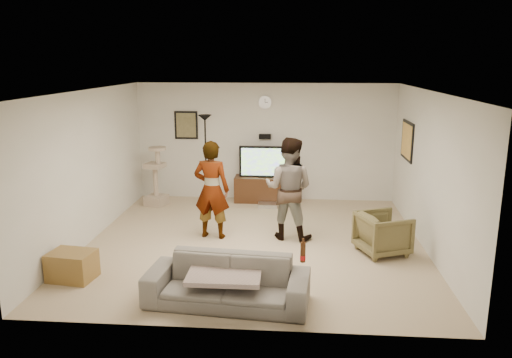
# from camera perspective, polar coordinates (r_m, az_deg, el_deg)

# --- Properties ---
(floor) EXTENTS (5.50, 5.50, 0.02)m
(floor) POSITION_cam_1_polar(r_m,az_deg,el_deg) (8.38, -0.17, -7.35)
(floor) COLOR tan
(floor) RESTS_ON ground
(ceiling) EXTENTS (5.50, 5.50, 0.02)m
(ceiling) POSITION_cam_1_polar(r_m,az_deg,el_deg) (7.85, -0.18, 10.12)
(ceiling) COLOR silver
(ceiling) RESTS_ON wall_back
(wall_back) EXTENTS (5.50, 0.04, 2.50)m
(wall_back) POSITION_cam_1_polar(r_m,az_deg,el_deg) (10.71, 1.04, 4.24)
(wall_back) COLOR silver
(wall_back) RESTS_ON floor
(wall_front) EXTENTS (5.50, 0.04, 2.50)m
(wall_front) POSITION_cam_1_polar(r_m,az_deg,el_deg) (5.38, -2.60, -5.18)
(wall_front) COLOR silver
(wall_front) RESTS_ON floor
(wall_left) EXTENTS (0.04, 5.50, 2.50)m
(wall_left) POSITION_cam_1_polar(r_m,az_deg,el_deg) (8.68, -18.58, 1.35)
(wall_left) COLOR silver
(wall_left) RESTS_ON floor
(wall_right) EXTENTS (0.04, 5.50, 2.50)m
(wall_right) POSITION_cam_1_polar(r_m,az_deg,el_deg) (8.26, 19.19, 0.71)
(wall_right) COLOR silver
(wall_right) RESTS_ON floor
(wall_clock) EXTENTS (0.26, 0.04, 0.26)m
(wall_clock) POSITION_cam_1_polar(r_m,az_deg,el_deg) (10.58, 1.05, 8.76)
(wall_clock) COLOR silver
(wall_clock) RESTS_ON wall_back
(wall_speaker) EXTENTS (0.25, 0.10, 0.10)m
(wall_speaker) POSITION_cam_1_polar(r_m,az_deg,el_deg) (10.64, 1.02, 4.88)
(wall_speaker) COLOR black
(wall_speaker) RESTS_ON wall_back
(picture_back) EXTENTS (0.42, 0.03, 0.52)m
(picture_back) POSITION_cam_1_polar(r_m,az_deg,el_deg) (10.88, -7.98, 6.12)
(picture_back) COLOR brown
(picture_back) RESTS_ON wall_back
(picture_right) EXTENTS (0.03, 0.78, 0.62)m
(picture_right) POSITION_cam_1_polar(r_m,az_deg,el_deg) (9.75, 16.89, 4.22)
(picture_right) COLOR gold
(picture_right) RESTS_ON wall_right
(tv_stand) EXTENTS (1.31, 0.45, 0.54)m
(tv_stand) POSITION_cam_1_polar(r_m,az_deg,el_deg) (10.68, 1.09, -1.16)
(tv_stand) COLOR #392011
(tv_stand) RESTS_ON floor
(console_box) EXTENTS (0.40, 0.30, 0.07)m
(console_box) POSITION_cam_1_polar(r_m,az_deg,el_deg) (10.36, 1.35, -2.99)
(console_box) COLOR silver
(console_box) RESTS_ON floor
(tv) EXTENTS (1.11, 0.08, 0.66)m
(tv) POSITION_cam_1_polar(r_m,az_deg,el_deg) (10.54, 1.10, 2.00)
(tv) COLOR black
(tv) RESTS_ON tv_stand
(tv_screen) EXTENTS (1.02, 0.01, 0.58)m
(tv_screen) POSITION_cam_1_polar(r_m,az_deg,el_deg) (10.50, 1.09, 1.96)
(tv_screen) COLOR #90F52D
(tv_screen) RESTS_ON tv
(floor_lamp) EXTENTS (0.32, 0.32, 1.88)m
(floor_lamp) POSITION_cam_1_polar(r_m,az_deg,el_deg) (10.38, -5.76, 2.12)
(floor_lamp) COLOR black
(floor_lamp) RESTS_ON floor
(cat_tree) EXTENTS (0.48, 0.48, 1.25)m
(cat_tree) POSITION_cam_1_polar(r_m,az_deg,el_deg) (10.54, -11.43, 0.34)
(cat_tree) COLOR tan
(cat_tree) RESTS_ON floor
(person_left) EXTENTS (0.66, 0.48, 1.67)m
(person_left) POSITION_cam_1_polar(r_m,az_deg,el_deg) (8.43, -5.09, -1.23)
(person_left) COLOR silver
(person_left) RESTS_ON floor
(person_right) EXTENTS (0.98, 0.85, 1.73)m
(person_right) POSITION_cam_1_polar(r_m,az_deg,el_deg) (8.37, 3.75, -1.10)
(person_right) COLOR #464A92
(person_right) RESTS_ON floor
(sofa) EXTENTS (2.07, 0.97, 0.59)m
(sofa) POSITION_cam_1_polar(r_m,az_deg,el_deg) (6.31, -3.29, -11.63)
(sofa) COLOR slate
(sofa) RESTS_ON floor
(throw_blanket) EXTENTS (0.90, 0.71, 0.06)m
(throw_blanket) POSITION_cam_1_polar(r_m,az_deg,el_deg) (6.28, -3.58, -10.76)
(throw_blanket) COLOR #A89088
(throw_blanket) RESTS_ON sofa
(beer_bottle) EXTENTS (0.06, 0.06, 0.25)m
(beer_bottle) POSITION_cam_1_polar(r_m,az_deg,el_deg) (6.10, 5.39, -8.33)
(beer_bottle) COLOR #40200C
(beer_bottle) RESTS_ON sofa
(armchair) EXTENTS (0.93, 0.92, 0.65)m
(armchair) POSITION_cam_1_polar(r_m,az_deg,el_deg) (8.08, 14.30, -6.05)
(armchair) COLOR brown
(armchair) RESTS_ON floor
(side_table) EXTENTS (0.65, 0.52, 0.40)m
(side_table) POSITION_cam_1_polar(r_m,az_deg,el_deg) (7.44, -20.28, -9.27)
(side_table) COLOR brown
(side_table) RESTS_ON floor
(toy_ball) EXTENTS (0.07, 0.07, 0.07)m
(toy_ball) POSITION_cam_1_polar(r_m,az_deg,el_deg) (7.98, -8.42, -8.24)
(toy_ball) COLOR #008E75
(toy_ball) RESTS_ON floor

